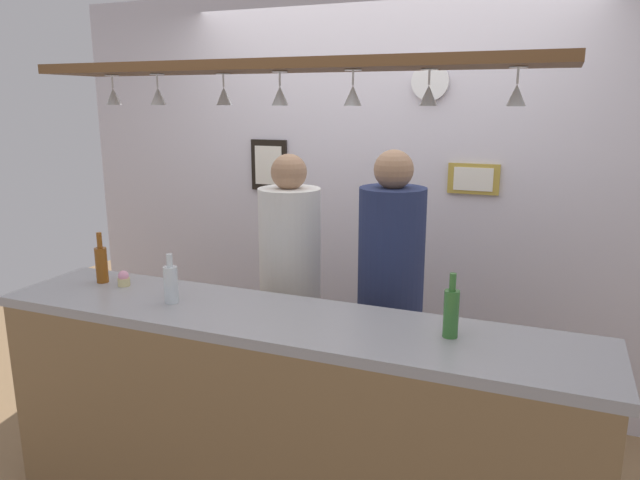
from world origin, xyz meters
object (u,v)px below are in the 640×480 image
(person_left_white_patterned_shirt, at_px, (290,273))
(bottle_beer_amber_tall, at_px, (101,263))
(picture_frame_caricature, at_px, (269,165))
(picture_frame_lower_pair, at_px, (473,179))
(person_middle_navy_shirt, at_px, (391,280))
(bottle_soda_clear, at_px, (171,283))
(bottle_beer_green_import, at_px, (451,312))
(wall_clock, at_px, (430,82))
(cupcake, at_px, (124,279))

(person_left_white_patterned_shirt, height_order, bottle_beer_amber_tall, person_left_white_patterned_shirt)
(picture_frame_caricature, height_order, picture_frame_lower_pair, picture_frame_caricature)
(person_middle_navy_shirt, xyz_separation_m, picture_frame_lower_pair, (0.29, 0.72, 0.45))
(bottle_soda_clear, height_order, bottle_beer_green_import, bottle_beer_green_import)
(person_middle_navy_shirt, relative_size, bottle_beer_green_import, 6.50)
(bottle_beer_green_import, xyz_separation_m, wall_clock, (-0.40, 1.36, 0.91))
(bottle_beer_amber_tall, relative_size, picture_frame_lower_pair, 0.87)
(picture_frame_lower_pair, distance_m, wall_clock, 0.63)
(picture_frame_lower_pair, bearing_deg, person_middle_navy_shirt, -112.26)
(bottle_beer_amber_tall, distance_m, picture_frame_caricature, 1.39)
(bottle_beer_amber_tall, height_order, picture_frame_lower_pair, picture_frame_lower_pair)
(person_middle_navy_shirt, distance_m, bottle_soda_clear, 1.11)
(bottle_beer_amber_tall, relative_size, wall_clock, 1.18)
(person_middle_navy_shirt, bearing_deg, bottle_soda_clear, -139.45)
(cupcake, xyz_separation_m, picture_frame_lower_pair, (1.51, 1.32, 0.42))
(person_middle_navy_shirt, bearing_deg, bottle_beer_amber_tall, -156.42)
(person_left_white_patterned_shirt, bearing_deg, bottle_beer_green_import, -32.98)
(person_left_white_patterned_shirt, xyz_separation_m, wall_clock, (0.59, 0.71, 1.04))
(picture_frame_caricature, relative_size, picture_frame_lower_pair, 1.13)
(bottle_beer_amber_tall, distance_m, wall_clock, 2.10)
(bottle_soda_clear, xyz_separation_m, wall_clock, (0.85, 1.43, 0.92))
(bottle_soda_clear, distance_m, cupcake, 0.40)
(person_middle_navy_shirt, xyz_separation_m, picture_frame_caricature, (-1.06, 0.72, 0.48))
(bottle_beer_green_import, xyz_separation_m, picture_frame_caricature, (-1.48, 1.36, 0.38))
(bottle_soda_clear, height_order, cupcake, bottle_soda_clear)
(cupcake, bearing_deg, bottle_beer_amber_tall, 176.76)
(person_left_white_patterned_shirt, xyz_separation_m, person_middle_navy_shirt, (0.57, -0.00, 0.03))
(picture_frame_caricature, height_order, wall_clock, wall_clock)
(picture_frame_caricature, relative_size, wall_clock, 1.55)
(person_left_white_patterned_shirt, relative_size, bottle_soda_clear, 7.17)
(bottle_soda_clear, xyz_separation_m, bottle_beer_green_import, (1.26, 0.07, 0.01))
(cupcake, height_order, wall_clock, wall_clock)
(cupcake, relative_size, picture_frame_lower_pair, 0.26)
(bottle_soda_clear, bearing_deg, cupcake, 162.39)
(picture_frame_caricature, bearing_deg, wall_clock, -0.33)
(wall_clock, bearing_deg, person_middle_navy_shirt, -91.11)
(bottle_beer_amber_tall, xyz_separation_m, cupcake, (0.14, -0.01, -0.06))
(person_middle_navy_shirt, xyz_separation_m, bottle_beer_amber_tall, (-1.35, -0.59, 0.10))
(person_middle_navy_shirt, bearing_deg, picture_frame_lower_pair, 67.74)
(picture_frame_lower_pair, bearing_deg, bottle_beer_amber_tall, -141.52)
(bottle_beer_amber_tall, xyz_separation_m, picture_frame_lower_pair, (1.65, 1.31, 0.35))
(picture_frame_lower_pair, bearing_deg, picture_frame_caricature, 180.00)
(person_middle_navy_shirt, relative_size, bottle_beer_amber_tall, 6.50)
(person_left_white_patterned_shirt, height_order, cupcake, person_left_white_patterned_shirt)
(bottle_beer_green_import, xyz_separation_m, cupcake, (-1.63, 0.05, -0.07))
(bottle_beer_green_import, bearing_deg, picture_frame_lower_pair, 95.21)
(bottle_beer_green_import, bearing_deg, cupcake, 178.41)
(bottle_beer_amber_tall, relative_size, picture_frame_caricature, 0.76)
(wall_clock, bearing_deg, bottle_beer_amber_tall, -136.37)
(person_left_white_patterned_shirt, height_order, bottle_beer_green_import, person_left_white_patterned_shirt)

